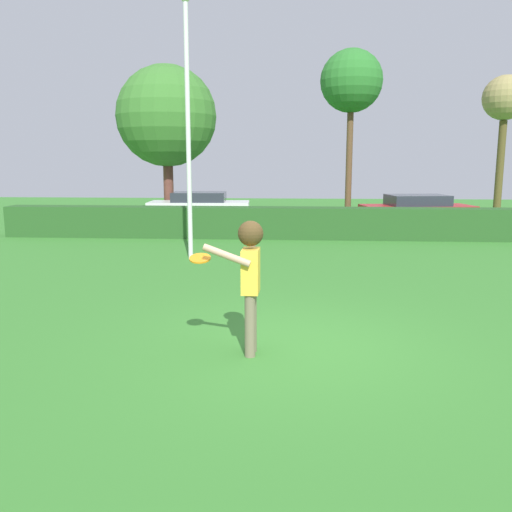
{
  "coord_description": "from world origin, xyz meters",
  "views": [
    {
      "loc": [
        0.01,
        -7.13,
        2.54
      ],
      "look_at": [
        -0.54,
        0.7,
        1.15
      ],
      "focal_mm": 37.81,
      "sensor_mm": 36.0,
      "label": 1
    }
  ],
  "objects_px": {
    "willow_tree": "(351,83)",
    "parked_car_red": "(417,209)",
    "bare_elm_tree": "(505,102)",
    "parked_car_white": "(199,205)",
    "oak_tree": "(167,117)",
    "frisbee": "(200,258)",
    "person": "(250,271)",
    "lamppost": "(188,118)"
  },
  "relations": [
    {
      "from": "parked_car_red",
      "to": "person",
      "type": "bearing_deg",
      "value": -110.29
    },
    {
      "from": "parked_car_red",
      "to": "oak_tree",
      "type": "distance_m",
      "value": 11.35
    },
    {
      "from": "willow_tree",
      "to": "parked_car_red",
      "type": "bearing_deg",
      "value": -25.83
    },
    {
      "from": "parked_car_red",
      "to": "willow_tree",
      "type": "distance_m",
      "value": 5.67
    },
    {
      "from": "person",
      "to": "bare_elm_tree",
      "type": "height_order",
      "value": "bare_elm_tree"
    },
    {
      "from": "frisbee",
      "to": "parked_car_red",
      "type": "relative_size",
      "value": 0.06
    },
    {
      "from": "parked_car_red",
      "to": "willow_tree",
      "type": "xyz_separation_m",
      "value": [
        -2.54,
        1.23,
        4.92
      ]
    },
    {
      "from": "bare_elm_tree",
      "to": "willow_tree",
      "type": "xyz_separation_m",
      "value": [
        -7.23,
        -3.39,
        0.44
      ]
    },
    {
      "from": "parked_car_white",
      "to": "frisbee",
      "type": "bearing_deg",
      "value": -80.0
    },
    {
      "from": "frisbee",
      "to": "lamppost",
      "type": "xyz_separation_m",
      "value": [
        -1.48,
        6.97,
        2.31
      ]
    },
    {
      "from": "lamppost",
      "to": "parked_car_red",
      "type": "bearing_deg",
      "value": 45.09
    },
    {
      "from": "frisbee",
      "to": "lamppost",
      "type": "relative_size",
      "value": 0.04
    },
    {
      "from": "lamppost",
      "to": "willow_tree",
      "type": "bearing_deg",
      "value": 60.55
    },
    {
      "from": "frisbee",
      "to": "bare_elm_tree",
      "type": "relative_size",
      "value": 0.04
    },
    {
      "from": "lamppost",
      "to": "parked_car_white",
      "type": "bearing_deg",
      "value": 98.43
    },
    {
      "from": "willow_tree",
      "to": "person",
      "type": "bearing_deg",
      "value": -100.12
    },
    {
      "from": "parked_car_red",
      "to": "frisbee",
      "type": "bearing_deg",
      "value": -112.45
    },
    {
      "from": "person",
      "to": "oak_tree",
      "type": "relative_size",
      "value": 0.27
    },
    {
      "from": "oak_tree",
      "to": "willow_tree",
      "type": "relative_size",
      "value": 0.96
    },
    {
      "from": "parked_car_white",
      "to": "parked_car_red",
      "type": "height_order",
      "value": "same"
    },
    {
      "from": "frisbee",
      "to": "bare_elm_tree",
      "type": "bearing_deg",
      "value": 60.76
    },
    {
      "from": "lamppost",
      "to": "bare_elm_tree",
      "type": "distance_m",
      "value": 17.21
    },
    {
      "from": "parked_car_red",
      "to": "willow_tree",
      "type": "height_order",
      "value": "willow_tree"
    },
    {
      "from": "person",
      "to": "oak_tree",
      "type": "distance_m",
      "value": 18.12
    },
    {
      "from": "parked_car_white",
      "to": "oak_tree",
      "type": "bearing_deg",
      "value": 139.63
    },
    {
      "from": "person",
      "to": "parked_car_white",
      "type": "relative_size",
      "value": 0.42
    },
    {
      "from": "frisbee",
      "to": "parked_car_white",
      "type": "xyz_separation_m",
      "value": [
        -2.78,
        15.75,
        -0.61
      ]
    },
    {
      "from": "lamppost",
      "to": "parked_car_white",
      "type": "distance_m",
      "value": 9.34
    },
    {
      "from": "person",
      "to": "lamppost",
      "type": "xyz_separation_m",
      "value": [
        -2.12,
        6.93,
        2.47
      ]
    },
    {
      "from": "frisbee",
      "to": "parked_car_white",
      "type": "distance_m",
      "value": 16.01
    },
    {
      "from": "person",
      "to": "willow_tree",
      "type": "xyz_separation_m",
      "value": [
        2.79,
        15.63,
        4.48
      ]
    },
    {
      "from": "oak_tree",
      "to": "bare_elm_tree",
      "type": "xyz_separation_m",
      "value": [
        15.06,
        1.93,
        0.71
      ]
    },
    {
      "from": "person",
      "to": "willow_tree",
      "type": "distance_m",
      "value": 16.5
    },
    {
      "from": "parked_car_white",
      "to": "bare_elm_tree",
      "type": "distance_m",
      "value": 14.55
    },
    {
      "from": "willow_tree",
      "to": "oak_tree",
      "type": "bearing_deg",
      "value": 169.48
    },
    {
      "from": "parked_car_white",
      "to": "parked_car_red",
      "type": "relative_size",
      "value": 0.97
    },
    {
      "from": "person",
      "to": "bare_elm_tree",
      "type": "xyz_separation_m",
      "value": [
        10.02,
        19.02,
        4.03
      ]
    },
    {
      "from": "lamppost",
      "to": "frisbee",
      "type": "bearing_deg",
      "value": -78.04
    },
    {
      "from": "person",
      "to": "frisbee",
      "type": "relative_size",
      "value": 6.4
    },
    {
      "from": "person",
      "to": "parked_car_white",
      "type": "xyz_separation_m",
      "value": [
        -3.42,
        15.71,
        -0.44
      ]
    },
    {
      "from": "parked_car_red",
      "to": "bare_elm_tree",
      "type": "relative_size",
      "value": 0.69
    },
    {
      "from": "oak_tree",
      "to": "willow_tree",
      "type": "distance_m",
      "value": 8.04
    }
  ]
}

